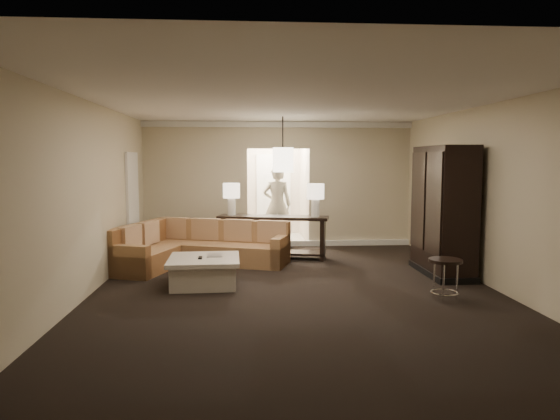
{
  "coord_description": "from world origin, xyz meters",
  "views": [
    {
      "loc": [
        -0.74,
        -7.2,
        1.94
      ],
      "look_at": [
        -0.16,
        1.2,
        1.1
      ],
      "focal_mm": 32.0,
      "sensor_mm": 36.0,
      "label": 1
    }
  ],
  "objects": [
    {
      "name": "ground",
      "position": [
        0.0,
        0.0,
        0.0
      ],
      "size": [
        8.0,
        8.0,
        0.0
      ],
      "primitive_type": "plane",
      "color": "black",
      "rests_on": "ground"
    },
    {
      "name": "wall_back",
      "position": [
        0.0,
        4.0,
        1.4
      ],
      "size": [
        6.0,
        0.04,
        2.8
      ],
      "primitive_type": "cube",
      "color": "#C5B495",
      "rests_on": "ground"
    },
    {
      "name": "wall_front",
      "position": [
        0.0,
        -4.0,
        1.4
      ],
      "size": [
        6.0,
        0.04,
        2.8
      ],
      "primitive_type": "cube",
      "color": "#C5B495",
      "rests_on": "ground"
    },
    {
      "name": "wall_left",
      "position": [
        -3.0,
        0.0,
        1.4
      ],
      "size": [
        0.04,
        8.0,
        2.8
      ],
      "primitive_type": "cube",
      "color": "#C5B495",
      "rests_on": "ground"
    },
    {
      "name": "wall_right",
      "position": [
        3.0,
        0.0,
        1.4
      ],
      "size": [
        0.04,
        8.0,
        2.8
      ],
      "primitive_type": "cube",
      "color": "#C5B495",
      "rests_on": "ground"
    },
    {
      "name": "ceiling",
      "position": [
        0.0,
        0.0,
        2.8
      ],
      "size": [
        6.0,
        8.0,
        0.02
      ],
      "primitive_type": "cube",
      "color": "white",
      "rests_on": "wall_back"
    },
    {
      "name": "crown_molding",
      "position": [
        0.0,
        3.95,
        2.73
      ],
      "size": [
        6.0,
        0.1,
        0.12
      ],
      "primitive_type": "cube",
      "color": "white",
      "rests_on": "wall_back"
    },
    {
      "name": "baseboard",
      "position": [
        0.0,
        3.95,
        0.06
      ],
      "size": [
        6.0,
        0.1,
        0.12
      ],
      "primitive_type": "cube",
      "color": "white",
      "rests_on": "ground"
    },
    {
      "name": "side_door",
      "position": [
        -2.97,
        2.8,
        1.05
      ],
      "size": [
        0.05,
        0.9,
        2.1
      ],
      "primitive_type": "cube",
      "color": "white",
      "rests_on": "ground"
    },
    {
      "name": "foyer",
      "position": [
        0.0,
        5.34,
        1.3
      ],
      "size": [
        1.44,
        2.02,
        2.8
      ],
      "color": "beige",
      "rests_on": "ground"
    },
    {
      "name": "sectional_sofa",
      "position": [
        -1.7,
        2.03,
        0.32
      ],
      "size": [
        3.23,
        2.31,
        0.81
      ],
      "rotation": [
        0.0,
        0.0,
        -0.33
      ],
      "color": "brown",
      "rests_on": "ground"
    },
    {
      "name": "coffee_table",
      "position": [
        -1.39,
        0.5,
        0.22
      ],
      "size": [
        1.12,
        1.12,
        0.46
      ],
      "rotation": [
        0.0,
        0.0,
        0.03
      ],
      "color": "silver",
      "rests_on": "ground"
    },
    {
      "name": "console_table",
      "position": [
        -0.2,
        2.6,
        0.5
      ],
      "size": [
        2.24,
        0.98,
        0.84
      ],
      "rotation": [
        0.0,
        0.0,
        -0.23
      ],
      "color": "black",
      "rests_on": "ground"
    },
    {
      "name": "armoire",
      "position": [
        2.59,
        0.97,
        1.04
      ],
      "size": [
        0.65,
        1.52,
        2.18
      ],
      "color": "black",
      "rests_on": "ground"
    },
    {
      "name": "drink_table",
      "position": [
        2.02,
        -0.56,
        0.41
      ],
      "size": [
        0.46,
        0.46,
        0.58
      ],
      "rotation": [
        0.0,
        0.0,
        0.04
      ],
      "color": "black",
      "rests_on": "ground"
    },
    {
      "name": "table_lamp_left",
      "position": [
        -1.02,
        2.79,
        1.27
      ],
      "size": [
        0.34,
        0.34,
        0.64
      ],
      "color": "white",
      "rests_on": "console_table"
    },
    {
      "name": "table_lamp_right",
      "position": [
        0.62,
        2.41,
        1.27
      ],
      "size": [
        0.34,
        0.34,
        0.64
      ],
      "color": "white",
      "rests_on": "console_table"
    },
    {
      "name": "pendant_light",
      "position": [
        0.0,
        2.7,
        1.95
      ],
      "size": [
        0.38,
        0.38,
        1.09
      ],
      "color": "black",
      "rests_on": "ceiling"
    },
    {
      "name": "person",
      "position": [
        0.0,
        4.49,
        1.0
      ],
      "size": [
        0.78,
        0.57,
        2.0
      ],
      "primitive_type": "imported",
      "rotation": [
        0.0,
        0.0,
        3.01
      ],
      "color": "beige",
      "rests_on": "ground"
    }
  ]
}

